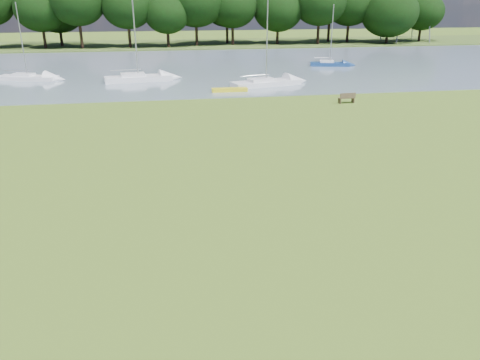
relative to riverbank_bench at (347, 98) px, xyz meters
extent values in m
plane|color=olive|center=(-12.53, -18.21, -0.45)|extent=(220.00, 220.00, 0.00)
cube|color=slate|center=(-12.53, 23.79, -0.45)|extent=(220.00, 40.00, 0.10)
cube|color=#4C6626|center=(-12.53, 53.79, -0.45)|extent=(220.00, 20.00, 0.40)
cube|color=brown|center=(-0.64, -0.01, -0.23)|extent=(0.13, 0.44, 0.45)
cube|color=brown|center=(0.62, 0.14, -0.23)|extent=(0.13, 0.44, 0.45)
cube|color=brown|center=(-0.01, 0.06, 0.00)|extent=(1.50, 0.60, 0.05)
cube|color=brown|center=(0.01, -0.13, 0.23)|extent=(1.45, 0.21, 0.44)
cube|color=yellow|center=(-9.10, 6.60, -0.23)|extent=(3.39, 0.80, 0.34)
cylinder|color=black|center=(-35.53, 49.79, 1.78)|extent=(0.53, 0.53, 4.07)
ellipsoid|color=black|center=(-35.53, 49.79, 6.76)|extent=(7.47, 7.47, 6.35)
cylinder|color=black|center=(-28.53, 49.79, 1.94)|extent=(0.53, 0.53, 4.38)
ellipsoid|color=black|center=(-28.53, 49.79, 7.29)|extent=(8.53, 8.53, 7.25)
cylinder|color=black|center=(-21.53, 49.79, 1.48)|extent=(0.53, 0.53, 3.46)
ellipsoid|color=black|center=(-21.53, 49.79, 5.70)|extent=(9.60, 9.60, 8.16)
cylinder|color=black|center=(-14.53, 49.79, 1.63)|extent=(0.53, 0.53, 3.76)
ellipsoid|color=black|center=(-14.53, 49.79, 6.23)|extent=(7.47, 7.47, 6.35)
cylinder|color=black|center=(-7.53, 49.79, 1.78)|extent=(0.53, 0.53, 4.07)
ellipsoid|color=black|center=(-7.53, 49.79, 6.76)|extent=(8.53, 8.53, 7.25)
cylinder|color=black|center=(-0.53, 49.79, 1.94)|extent=(0.53, 0.53, 4.38)
ellipsoid|color=black|center=(-0.53, 49.79, 7.29)|extent=(9.60, 9.60, 8.16)
cylinder|color=black|center=(6.47, 49.79, 1.48)|extent=(0.53, 0.53, 3.46)
ellipsoid|color=black|center=(6.47, 49.79, 5.70)|extent=(7.47, 7.47, 6.35)
cylinder|color=black|center=(13.47, 49.79, 1.63)|extent=(0.53, 0.53, 3.76)
ellipsoid|color=black|center=(13.47, 49.79, 6.23)|extent=(8.53, 8.53, 7.25)
cylinder|color=black|center=(20.47, 49.79, 1.78)|extent=(0.53, 0.53, 4.07)
ellipsoid|color=black|center=(20.47, 49.79, 6.76)|extent=(9.60, 9.60, 8.16)
cylinder|color=black|center=(27.47, 49.79, 1.94)|extent=(0.53, 0.53, 4.38)
ellipsoid|color=black|center=(27.47, 49.79, 7.29)|extent=(7.47, 7.47, 6.35)
cylinder|color=black|center=(34.47, 49.79, 1.48)|extent=(0.53, 0.53, 3.46)
ellipsoid|color=black|center=(34.47, 49.79, 5.70)|extent=(8.53, 8.53, 7.25)
cube|color=white|center=(-4.97, 9.15, -0.06)|extent=(7.43, 3.83, 0.69)
cube|color=white|center=(-5.53, 9.00, 0.36)|extent=(2.83, 2.18, 0.44)
cylinder|color=#A5A8AD|center=(-4.97, 9.15, 4.36)|extent=(0.12, 0.12, 8.54)
cube|color=white|center=(-29.69, 16.90, -0.10)|extent=(6.65, 3.60, 0.60)
cube|color=white|center=(-30.18, 17.05, 0.27)|extent=(2.56, 2.01, 0.39)
cylinder|color=#A5A8AD|center=(-29.69, 16.90, 3.76)|extent=(0.10, 0.10, 7.47)
cube|color=navy|center=(6.26, 21.61, -0.07)|extent=(5.18, 2.49, 0.66)
cube|color=white|center=(5.87, 21.70, 0.33)|extent=(1.95, 1.47, 0.42)
cylinder|color=#A5A8AD|center=(6.26, 21.61, 3.61)|extent=(0.11, 0.11, 7.08)
cube|color=white|center=(-17.82, 14.03, -0.01)|extent=(7.20, 3.01, 0.79)
cube|color=white|center=(-18.38, 13.94, 0.47)|extent=(2.65, 1.90, 0.50)
cylinder|color=#A5A8AD|center=(-17.82, 14.03, 4.27)|extent=(0.13, 0.13, 8.22)
camera|label=1|loc=(-15.57, -37.38, 8.06)|focal=35.00mm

